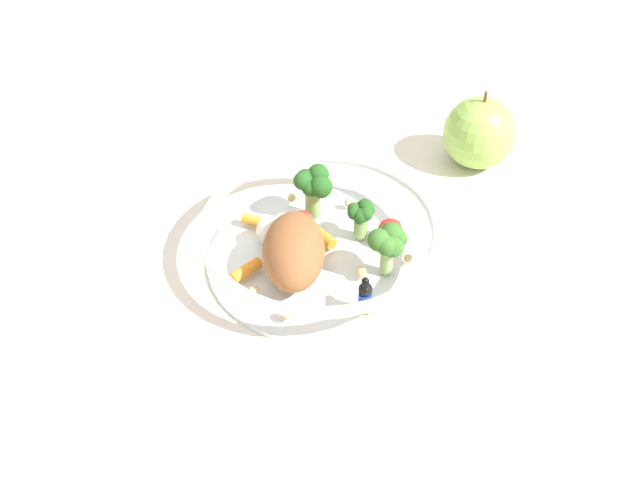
{
  "coord_description": "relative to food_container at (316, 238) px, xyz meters",
  "views": [
    {
      "loc": [
        -0.53,
        0.13,
        0.54
      ],
      "look_at": [
        0.02,
        0.01,
        0.03
      ],
      "focal_mm": 42.82,
      "sensor_mm": 36.0,
      "label": 1
    }
  ],
  "objects": [
    {
      "name": "ground_plane",
      "position": [
        -0.01,
        -0.02,
        -0.03
      ],
      "size": [
        2.4,
        2.4,
        0.0
      ],
      "primitive_type": "plane",
      "color": "silver"
    },
    {
      "name": "food_container",
      "position": [
        0.0,
        0.0,
        0.0
      ],
      "size": [
        0.24,
        0.24,
        0.07
      ],
      "color": "white",
      "rests_on": "ground_plane"
    },
    {
      "name": "loose_apple",
      "position": [
        0.13,
        -0.22,
        0.01
      ],
      "size": [
        0.08,
        0.08,
        0.1
      ],
      "color": "#8CB74C",
      "rests_on": "ground_plane"
    }
  ]
}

